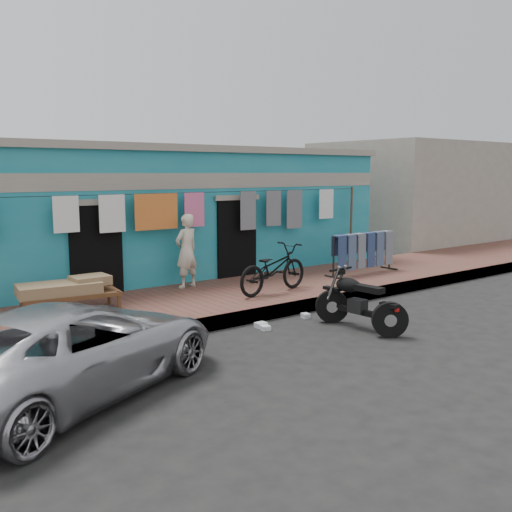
{
  "coord_description": "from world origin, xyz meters",
  "views": [
    {
      "loc": [
        -6.55,
        -6.62,
        2.75
      ],
      "look_at": [
        0.0,
        2.0,
        1.15
      ],
      "focal_mm": 40.0,
      "sensor_mm": 36.0,
      "label": 1
    }
  ],
  "objects_px": {
    "motorcycle": "(360,301)",
    "jeans_rack": "(363,253)",
    "charpoy": "(70,296)",
    "seated_person": "(186,251)",
    "bicycle": "(273,263)",
    "car": "(73,347)"
  },
  "relations": [
    {
      "from": "charpoy",
      "to": "jeans_rack",
      "type": "height_order",
      "value": "jeans_rack"
    },
    {
      "from": "motorcycle",
      "to": "car",
      "type": "bearing_deg",
      "value": 174.28
    },
    {
      "from": "bicycle",
      "to": "motorcycle",
      "type": "xyz_separation_m",
      "value": [
        -0.01,
        -2.44,
        -0.34
      ]
    },
    {
      "from": "seated_person",
      "to": "bicycle",
      "type": "relative_size",
      "value": 0.85
    },
    {
      "from": "car",
      "to": "jeans_rack",
      "type": "relative_size",
      "value": 1.96
    },
    {
      "from": "seated_person",
      "to": "bicycle",
      "type": "height_order",
      "value": "seated_person"
    },
    {
      "from": "motorcycle",
      "to": "jeans_rack",
      "type": "bearing_deg",
      "value": 37.63
    },
    {
      "from": "charpoy",
      "to": "seated_person",
      "type": "bearing_deg",
      "value": 13.73
    },
    {
      "from": "car",
      "to": "bicycle",
      "type": "xyz_separation_m",
      "value": [
        5.03,
        2.29,
        0.27
      ]
    },
    {
      "from": "bicycle",
      "to": "jeans_rack",
      "type": "xyz_separation_m",
      "value": [
        3.22,
        0.44,
        -0.1
      ]
    },
    {
      "from": "bicycle",
      "to": "charpoy",
      "type": "xyz_separation_m",
      "value": [
        -3.96,
        0.88,
        -0.32
      ]
    },
    {
      "from": "bicycle",
      "to": "motorcycle",
      "type": "bearing_deg",
      "value": 171.25
    },
    {
      "from": "charpoy",
      "to": "jeans_rack",
      "type": "bearing_deg",
      "value": -3.49
    },
    {
      "from": "bicycle",
      "to": "jeans_rack",
      "type": "relative_size",
      "value": 0.88
    },
    {
      "from": "car",
      "to": "motorcycle",
      "type": "relative_size",
      "value": 2.58
    },
    {
      "from": "motorcycle",
      "to": "charpoy",
      "type": "bearing_deg",
      "value": 135.93
    },
    {
      "from": "motorcycle",
      "to": "jeans_rack",
      "type": "distance_m",
      "value": 4.34
    },
    {
      "from": "bicycle",
      "to": "car",
      "type": "bearing_deg",
      "value": 105.97
    },
    {
      "from": "charpoy",
      "to": "car",
      "type": "bearing_deg",
      "value": -108.7
    },
    {
      "from": "jeans_rack",
      "to": "car",
      "type": "bearing_deg",
      "value": -161.7
    },
    {
      "from": "bicycle",
      "to": "jeans_rack",
      "type": "bearing_deg",
      "value": -90.63
    },
    {
      "from": "seated_person",
      "to": "bicycle",
      "type": "distance_m",
      "value": 1.95
    }
  ]
}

